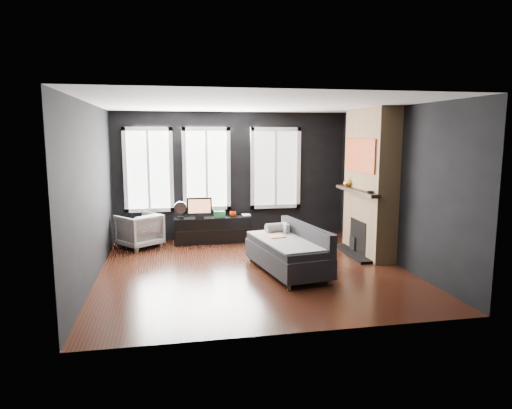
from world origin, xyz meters
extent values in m
plane|color=black|center=(0.00, 0.00, 0.00)|extent=(5.00, 5.00, 0.00)
plane|color=white|center=(0.00, 0.00, 2.70)|extent=(5.00, 5.00, 0.00)
cube|color=black|center=(0.00, 2.50, 1.35)|extent=(5.00, 0.02, 2.70)
cube|color=black|center=(-2.50, 0.00, 1.35)|extent=(0.02, 5.00, 2.70)
cube|color=black|center=(2.50, 0.00, 1.35)|extent=(0.02, 5.00, 2.70)
cube|color=gray|center=(0.63, 0.32, 0.56)|extent=(0.08, 0.29, 0.29)
imported|color=white|center=(-1.95, 1.95, 0.37)|extent=(0.99, 0.98, 0.74)
imported|color=red|center=(-0.06, 2.02, 0.61)|extent=(0.14, 0.11, 0.13)
imported|color=#A59485|center=(0.16, 2.14, 0.65)|extent=(0.17, 0.02, 0.23)
cube|color=#29773E|center=(-0.33, 2.04, 0.60)|extent=(0.23, 0.15, 0.12)
imported|color=gold|center=(2.05, 1.05, 1.31)|extent=(0.18, 0.19, 0.16)
cylinder|color=black|center=(2.05, 0.05, 1.25)|extent=(0.13, 0.13, 0.04)
camera|label=1|loc=(-1.35, -7.21, 2.23)|focal=32.00mm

